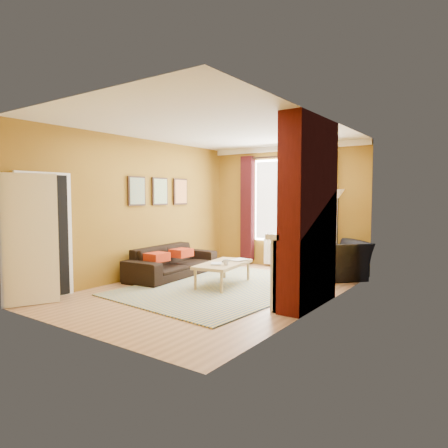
{
  "coord_description": "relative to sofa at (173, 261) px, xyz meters",
  "views": [
    {
      "loc": [
        4.09,
        -5.58,
        1.65
      ],
      "look_at": [
        0.0,
        0.25,
        1.15
      ],
      "focal_mm": 32.0,
      "sensor_mm": 36.0,
      "label": 1
    }
  ],
  "objects": [
    {
      "name": "wicker_stool",
      "position": [
        2.18,
        1.9,
        -0.06
      ],
      "size": [
        0.43,
        0.43,
        0.51
      ],
      "rotation": [
        0.0,
        0.0,
        -0.06
      ],
      "color": "olive",
      "rests_on": "ground"
    },
    {
      "name": "sofa",
      "position": [
        0.0,
        0.0,
        0.0
      ],
      "size": [
        1.02,
        2.21,
        0.63
      ],
      "primitive_type": "imported",
      "rotation": [
        0.0,
        0.0,
        1.65
      ],
      "color": "black",
      "rests_on": "ground"
    },
    {
      "name": "coffee_table",
      "position": [
        1.33,
        -0.09,
        0.07
      ],
      "size": [
        0.83,
        1.36,
        0.43
      ],
      "rotation": [
        0.0,
        0.0,
        0.15
      ],
      "color": "tan",
      "rests_on": "ground"
    },
    {
      "name": "book_b",
      "position": [
        1.32,
        0.31,
        0.13
      ],
      "size": [
        0.29,
        0.37,
        0.03
      ],
      "primitive_type": "imported",
      "rotation": [
        0.0,
        0.0,
        -0.16
      ],
      "color": "#999999",
      "rests_on": "coffee_table"
    },
    {
      "name": "room_walls",
      "position": [
        2.06,
        -0.17,
        1.07
      ],
      "size": [
        3.82,
        5.54,
        2.83
      ],
      "color": "olive",
      "rests_on": "ground"
    },
    {
      "name": "mug",
      "position": [
        1.52,
        -0.27,
        0.16
      ],
      "size": [
        0.13,
        0.13,
        0.1
      ],
      "primitive_type": "imported",
      "rotation": [
        0.0,
        0.0,
        -0.24
      ],
      "color": "#999999",
      "rests_on": "coffee_table"
    },
    {
      "name": "tv_remote",
      "position": [
        1.31,
        0.02,
        0.12
      ],
      "size": [
        0.06,
        0.16,
        0.02
      ],
      "rotation": [
        0.0,
        0.0,
        -0.09
      ],
      "color": "#29292C",
      "rests_on": "coffee_table"
    },
    {
      "name": "armchair",
      "position": [
        2.79,
        1.64,
        0.07
      ],
      "size": [
        1.56,
        1.57,
        0.77
      ],
      "primitive_type": "imported",
      "rotation": [
        0.0,
        0.0,
        3.97
      ],
      "color": "black",
      "rests_on": "ground"
    },
    {
      "name": "ground",
      "position": [
        1.42,
        -0.44,
        -0.31
      ],
      "size": [
        5.5,
        5.5,
        0.0
      ],
      "primitive_type": "plane",
      "color": "#966A44",
      "rests_on": "ground"
    },
    {
      "name": "floor_lamp",
      "position": [
        2.83,
        1.73,
        1.1
      ],
      "size": [
        0.3,
        0.3,
        1.79
      ],
      "rotation": [
        0.0,
        0.0,
        -0.14
      ],
      "color": "black",
      "rests_on": "ground"
    },
    {
      "name": "book_a",
      "position": [
        1.24,
        -0.35,
        0.13
      ],
      "size": [
        0.3,
        0.32,
        0.02
      ],
      "primitive_type": "imported",
      "rotation": [
        0.0,
        0.0,
        0.57
      ],
      "color": "#999999",
      "rests_on": "coffee_table"
    },
    {
      "name": "striped_rug",
      "position": [
        1.44,
        -0.21,
        -0.3
      ],
      "size": [
        2.93,
        3.87,
        0.02
      ],
      "rotation": [
        0.0,
        0.0,
        -0.08
      ],
      "color": "#32528A",
      "rests_on": "ground"
    }
  ]
}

